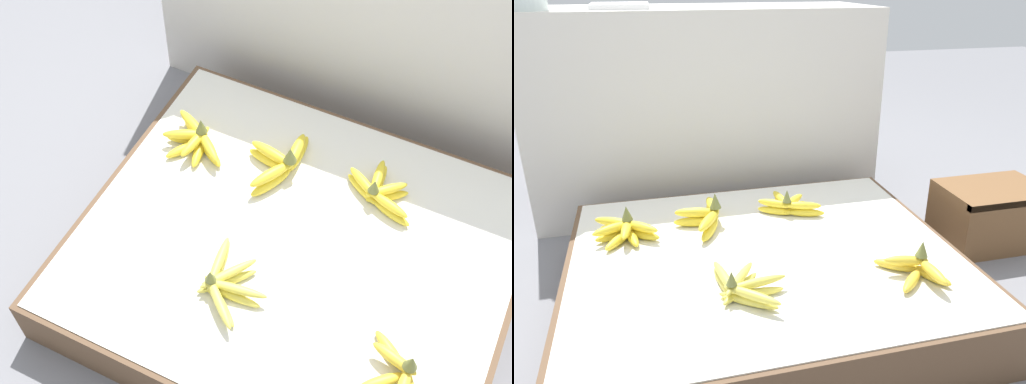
% 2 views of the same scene
% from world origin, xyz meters
% --- Properties ---
extents(ground_plane, '(10.00, 10.00, 0.00)m').
position_xyz_m(ground_plane, '(0.00, 0.00, 0.00)').
color(ground_plane, slate).
extents(display_platform, '(1.11, 0.95, 0.17)m').
position_xyz_m(display_platform, '(0.00, 0.00, 0.08)').
color(display_platform, brown).
rests_on(display_platform, ground_plane).
extents(back_vendor_table, '(1.36, 0.50, 0.80)m').
position_xyz_m(back_vendor_table, '(-0.05, 0.83, 0.40)').
color(back_vendor_table, beige).
rests_on(back_vendor_table, ground_plane).
extents(wooden_crate, '(0.36, 0.25, 0.22)m').
position_xyz_m(wooden_crate, '(0.88, 0.16, 0.11)').
color(wooden_crate, brown).
rests_on(wooden_crate, ground_plane).
extents(banana_bunch_front_midleft, '(0.18, 0.24, 0.08)m').
position_xyz_m(banana_bunch_front_midleft, '(-0.11, -0.20, 0.19)').
color(banana_bunch_front_midleft, '#DBCC4C').
rests_on(banana_bunch_front_midleft, display_platform).
extents(banana_bunch_front_right, '(0.16, 0.20, 0.10)m').
position_xyz_m(banana_bunch_front_right, '(0.35, -0.24, 0.20)').
color(banana_bunch_front_right, gold).
rests_on(banana_bunch_front_right, display_platform).
extents(banana_bunch_middle_left, '(0.20, 0.17, 0.10)m').
position_xyz_m(banana_bunch_middle_left, '(-0.39, 0.18, 0.20)').
color(banana_bunch_middle_left, yellow).
rests_on(banana_bunch_middle_left, display_platform).
extents(banana_bunch_middle_midleft, '(0.15, 0.27, 0.11)m').
position_xyz_m(banana_bunch_middle_midleft, '(-0.14, 0.20, 0.20)').
color(banana_bunch_middle_midleft, yellow).
rests_on(banana_bunch_middle_midleft, display_platform).
extents(banana_bunch_middle_midright, '(0.22, 0.18, 0.09)m').
position_xyz_m(banana_bunch_middle_midright, '(0.14, 0.23, 0.20)').
color(banana_bunch_middle_midright, yellow).
rests_on(banana_bunch_middle_midright, display_platform).
extents(foam_tray_white, '(0.20, 0.21, 0.02)m').
position_xyz_m(foam_tray_white, '(-0.35, 0.75, 0.81)').
color(foam_tray_white, white).
rests_on(foam_tray_white, back_vendor_table).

